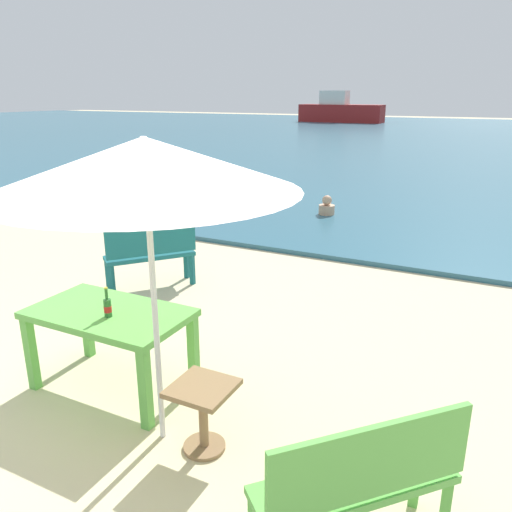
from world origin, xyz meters
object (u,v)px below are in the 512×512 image
(bench_teal_center, at_px, (151,251))
(boat_ferry, at_px, (340,111))
(side_table_wood, at_px, (203,408))
(bench_green_left, at_px, (362,480))
(swimmer_person, at_px, (327,207))
(patio_umbrella, at_px, (145,165))
(picnic_table_green, at_px, (110,322))
(beer_bottle_amber, at_px, (108,306))

(bench_teal_center, relative_size, boat_ferry, 0.16)
(side_table_wood, height_order, bench_teal_center, bench_teal_center)
(bench_green_left, xyz_separation_m, swimmer_person, (-2.96, 7.92, -0.30))
(boat_ferry, bearing_deg, bench_teal_center, -75.61)
(side_table_wood, height_order, bench_green_left, bench_green_left)
(patio_umbrella, xyz_separation_m, side_table_wood, (0.37, 0.03, -1.76))
(bench_teal_center, bearing_deg, boat_ferry, 104.39)
(patio_umbrella, relative_size, bench_teal_center, 1.98)
(patio_umbrella, bearing_deg, picnic_table_green, 155.35)
(picnic_table_green, bearing_deg, boat_ferry, 105.26)
(bench_teal_center, distance_m, bench_green_left, 4.71)
(patio_umbrella, distance_m, swimmer_person, 7.88)
(picnic_table_green, xyz_separation_m, beer_bottle_amber, (0.09, -0.09, 0.20))
(patio_umbrella, xyz_separation_m, swimmer_person, (-1.30, 7.54, -1.88))
(swimmer_person, bearing_deg, picnic_table_green, -86.15)
(boat_ferry, bearing_deg, swimmer_person, -72.52)
(swimmer_person, bearing_deg, boat_ferry, 107.48)
(picnic_table_green, relative_size, swimmer_person, 3.41)
(picnic_table_green, relative_size, patio_umbrella, 0.61)
(beer_bottle_amber, xyz_separation_m, bench_teal_center, (-1.32, 2.24, -0.31))
(bench_green_left, distance_m, swimmer_person, 8.46)
(side_table_wood, distance_m, bench_green_left, 1.37)
(beer_bottle_amber, relative_size, swimmer_person, 0.65)
(beer_bottle_amber, xyz_separation_m, boat_ferry, (-11.62, 42.35, 0.19))
(side_table_wood, bearing_deg, patio_umbrella, -175.97)
(beer_bottle_amber, bearing_deg, swimmer_person, 94.48)
(picnic_table_green, xyz_separation_m, bench_green_left, (2.47, -0.75, -0.11))
(picnic_table_green, xyz_separation_m, patio_umbrella, (0.81, -0.37, 1.47))
(picnic_table_green, xyz_separation_m, side_table_wood, (1.18, -0.35, -0.30))
(patio_umbrella, distance_m, bench_teal_center, 3.61)
(side_table_wood, bearing_deg, picnic_table_green, 163.61)
(bench_teal_center, bearing_deg, picnic_table_green, -60.04)
(picnic_table_green, relative_size, side_table_wood, 2.59)
(bench_teal_center, bearing_deg, bench_green_left, -37.97)
(boat_ferry, bearing_deg, beer_bottle_amber, -74.66)
(picnic_table_green, height_order, side_table_wood, picnic_table_green)
(swimmer_person, bearing_deg, bench_green_left, -69.53)
(beer_bottle_amber, relative_size, bench_green_left, 0.24)
(bench_teal_center, bearing_deg, swimmer_person, 81.46)
(beer_bottle_amber, xyz_separation_m, patio_umbrella, (0.73, -0.28, 1.26))
(picnic_table_green, height_order, swimmer_person, picnic_table_green)
(boat_ferry, bearing_deg, picnic_table_green, -74.74)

